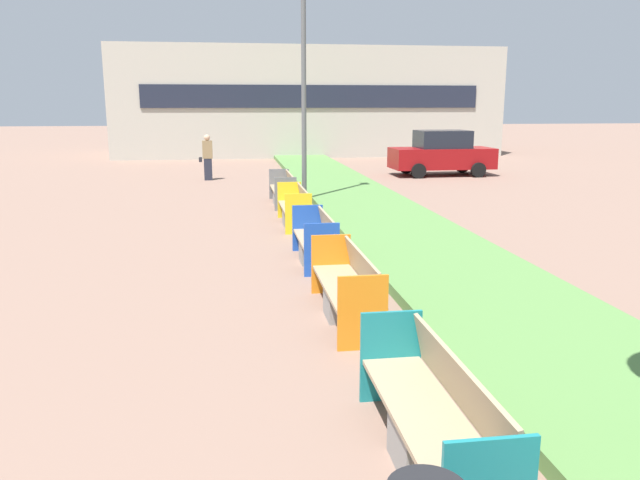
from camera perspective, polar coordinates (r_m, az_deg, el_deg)
planter_grass_strip at (r=11.19m, az=12.09°, el=-2.67°), size 2.80×120.00×0.18m
building_backdrop at (r=38.58m, az=-1.43°, el=12.48°), size 21.70×8.51×6.02m
bench_teal_frame at (r=5.40m, az=10.25°, el=-16.23°), size 0.65×2.44×0.94m
bench_orange_frame at (r=8.73m, az=2.53°, el=-4.73°), size 0.65×2.42×0.94m
bench_blue_frame at (r=11.73m, az=-0.37°, el=-0.32°), size 0.65×2.00×0.94m
bench_yellow_frame at (r=15.36m, az=-2.28°, el=2.72°), size 0.65×2.21×0.94m
bench_grey_frame at (r=18.60m, az=-3.35°, el=4.41°), size 0.65×2.30×0.94m
street_lamp_post at (r=18.48m, az=-1.52°, el=18.69°), size 0.24×0.44×9.17m
pedestrian_walking at (r=24.87m, az=-10.25°, el=7.48°), size 0.53×0.24×1.77m
parked_car_distant at (r=26.62m, az=11.08°, el=7.78°), size 4.23×2.00×1.86m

